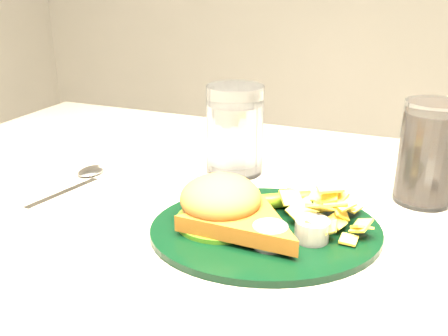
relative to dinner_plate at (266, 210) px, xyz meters
The scene contains 5 objects.
dinner_plate is the anchor object (origin of this frame).
water_glass 0.20m from the dinner_plate, 121.78° to the left, with size 0.09×0.09×0.13m, color silver.
cola_glass 0.24m from the dinner_plate, 44.70° to the left, with size 0.07×0.07×0.14m, color black.
spoon 0.29m from the dinner_plate, behind, with size 0.04×0.16×0.01m, color white, non-canonical shape.
ramekin 0.35m from the dinner_plate, 155.17° to the left, with size 0.04×0.04×0.03m, color white.
Camera 1 is at (0.20, -0.54, 1.04)m, focal length 40.00 mm.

